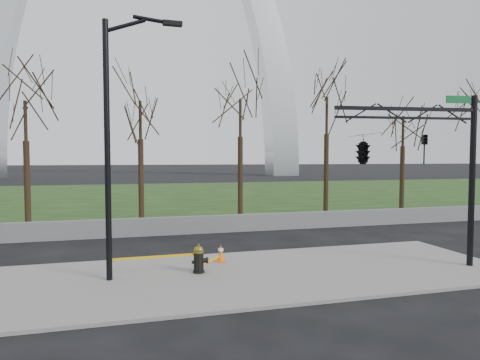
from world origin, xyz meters
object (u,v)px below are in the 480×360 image
object	(u,v)px
fire_hydrant	(199,260)
street_light	(115,130)
traffic_cone	(221,253)
traffic_signal_mast	(385,149)

from	to	relation	value
fire_hydrant	street_light	world-z (taller)	street_light
traffic_cone	traffic_signal_mast	bearing A→B (deg)	-24.68
fire_hydrant	traffic_cone	world-z (taller)	fire_hydrant
traffic_cone	street_light	xyz separation A→B (m)	(-3.56, -1.24, 4.28)
traffic_cone	fire_hydrant	bearing A→B (deg)	-129.66
fire_hydrant	traffic_signal_mast	distance (m)	7.18
street_light	traffic_signal_mast	size ratio (longest dim) A/B	1.37
street_light	traffic_signal_mast	distance (m)	8.76
fire_hydrant	traffic_signal_mast	bearing A→B (deg)	-10.64
fire_hydrant	street_light	bearing A→B (deg)	-178.83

